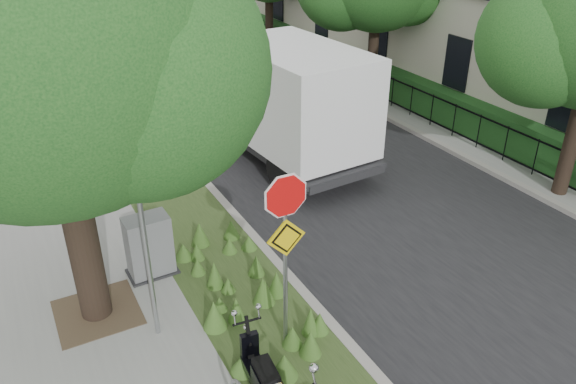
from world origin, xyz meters
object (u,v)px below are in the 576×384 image
at_px(box_truck, 283,96).
at_px(scooter_far, 263,380).
at_px(sign_assembly, 286,228).
at_px(utility_cabinet, 149,247).

bearing_deg(box_truck, scooter_far, -119.70).
relative_size(sign_assembly, utility_cabinet, 2.61).
height_order(sign_assembly, utility_cabinet, sign_assembly).
height_order(scooter_far, utility_cabinet, utility_cabinet).
height_order(sign_assembly, scooter_far, sign_assembly).
bearing_deg(utility_cabinet, scooter_far, -81.47).
height_order(scooter_far, box_truck, box_truck).
bearing_deg(sign_assembly, utility_cabinet, 115.64).
bearing_deg(sign_assembly, box_truck, 62.56).
relative_size(scooter_far, utility_cabinet, 1.22).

